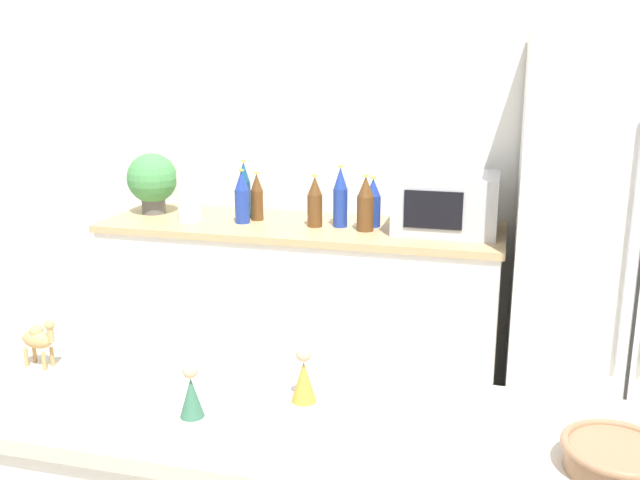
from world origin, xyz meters
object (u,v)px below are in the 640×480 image
at_px(back_bottle_3, 373,203).
at_px(wise_man_figurine_crimson, 304,378).
at_px(back_bottle_1, 242,198).
at_px(camel_figurine, 39,338).
at_px(refrigerator, 627,247).
at_px(back_bottle_0, 315,202).
at_px(paper_towel_roll, 189,197).
at_px(wise_man_figurine_blue, 191,394).
at_px(back_bottle_5, 365,204).
at_px(fruit_bowl, 616,456).
at_px(potted_plant, 152,180).
at_px(back_bottle_2, 244,190).
at_px(microwave, 446,203).
at_px(back_bottle_4, 340,198).
at_px(back_bottle_6, 257,197).

height_order(back_bottle_3, wise_man_figurine_crimson, back_bottle_3).
height_order(back_bottle_1, camel_figurine, back_bottle_1).
distance_m(refrigerator, back_bottle_0, 1.44).
distance_m(paper_towel_roll, back_bottle_1, 0.28).
distance_m(back_bottle_1, camel_figurine, 1.88).
height_order(back_bottle_3, wise_man_figurine_blue, back_bottle_3).
bearing_deg(back_bottle_5, fruit_bowl, -66.35).
distance_m(potted_plant, camel_figurine, 2.09).
bearing_deg(camel_figurine, back_bottle_2, 96.08).
xyz_separation_m(microwave, camel_figurine, (-0.82, -1.94, -0.00)).
height_order(paper_towel_roll, back_bottle_3, back_bottle_3).
distance_m(back_bottle_2, camel_figurine, 2.00).
bearing_deg(wise_man_figurine_blue, back_bottle_4, 94.38).
xyz_separation_m(potted_plant, paper_towel_roll, (0.26, -0.11, -0.06)).
distance_m(back_bottle_0, wise_man_figurine_blue, 2.04).
xyz_separation_m(paper_towel_roll, fruit_bowl, (1.78, -1.98, -0.03)).
xyz_separation_m(back_bottle_3, back_bottle_6, (-0.60, -0.01, 0.00)).
bearing_deg(fruit_bowl, back_bottle_3, 112.25).
distance_m(back_bottle_2, wise_man_figurine_blue, 2.23).
height_order(paper_towel_roll, fruit_bowl, paper_towel_roll).
xyz_separation_m(back_bottle_3, back_bottle_5, (-0.02, -0.10, 0.01)).
height_order(back_bottle_0, wise_man_figurine_crimson, back_bottle_0).
height_order(back_bottle_2, back_bottle_5, back_bottle_2).
xyz_separation_m(refrigerator, wise_man_figurine_crimson, (-0.94, -1.87, 0.12)).
bearing_deg(refrigerator, wise_man_figurine_blue, -119.99).
bearing_deg(back_bottle_3, back_bottle_5, -101.01).
distance_m(back_bottle_2, wise_man_figurine_crimson, 2.19).
bearing_deg(back_bottle_2, wise_man_figurine_crimson, -65.80).
bearing_deg(refrigerator, camel_figurine, -131.15).
distance_m(refrigerator, back_bottle_2, 1.85).
distance_m(back_bottle_4, fruit_bowl, 2.28).
distance_m(back_bottle_0, camel_figurine, 1.90).
xyz_separation_m(back_bottle_2, wise_man_figurine_blue, (0.68, -2.12, -0.03)).
xyz_separation_m(refrigerator, back_bottle_1, (-1.80, 0.01, 0.13)).
xyz_separation_m(refrigerator, paper_towel_roll, (-2.08, -0.01, 0.12)).
xyz_separation_m(back_bottle_2, wise_man_figurine_crimson, (0.90, -1.99, -0.02)).
relative_size(paper_towel_roll, back_bottle_0, 0.96).
bearing_deg(back_bottle_3, back_bottle_1, -172.07).
xyz_separation_m(microwave, back_bottle_0, (-0.63, -0.06, -0.02)).
xyz_separation_m(paper_towel_roll, back_bottle_0, (0.65, 0.04, -0.00)).
bearing_deg(potted_plant, back_bottle_5, -4.68).
xyz_separation_m(back_bottle_1, back_bottle_6, (0.05, 0.08, -0.01)).
relative_size(back_bottle_4, fruit_bowl, 1.49).
bearing_deg(paper_towel_roll, microwave, 4.40).
xyz_separation_m(back_bottle_1, wise_man_figurine_crimson, (0.86, -1.88, -0.01)).
height_order(back_bottle_1, back_bottle_3, back_bottle_1).
bearing_deg(refrigerator, back_bottle_3, 175.13).
bearing_deg(back_bottle_6, paper_towel_roll, -162.37).
bearing_deg(camel_figurine, back_bottle_4, 80.66).
bearing_deg(back_bottle_0, microwave, 5.28).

